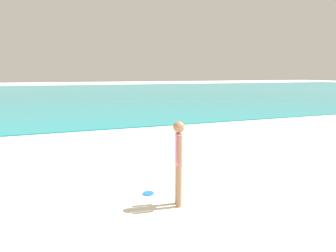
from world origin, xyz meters
The scene contains 3 objects.
water centered at (0.00, 41.74, 0.03)m, with size 160.00×60.00×0.06m, color teal.
person_standing centered at (-1.13, 3.04, 0.95)m, with size 0.22×0.38×1.68m.
frisbee centered at (-1.51, 3.80, 0.01)m, with size 0.24×0.24×0.03m, color blue.
Camera 1 is at (-3.41, -2.14, 2.56)m, focal length 32.51 mm.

